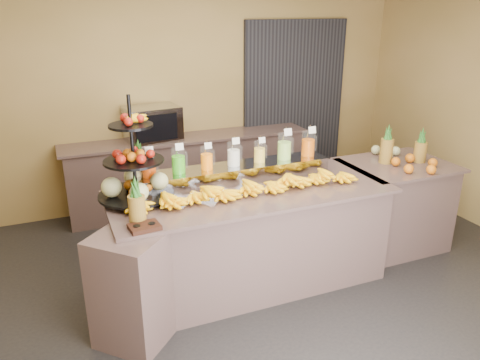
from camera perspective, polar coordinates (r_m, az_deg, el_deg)
ground at (r=4.33m, az=2.91°, el=-14.13°), size 6.00×6.00×0.00m
room_envelope at (r=4.40m, az=1.15°, el=12.86°), size 6.04×5.02×2.82m
buffet_counter at (r=4.25m, az=0.10°, el=-7.47°), size 2.75×1.25×0.93m
right_counter at (r=5.25m, az=18.11°, el=-2.87°), size 1.08×0.88×0.93m
back_ledge at (r=6.02m, az=-6.17°, el=1.01°), size 3.10×0.55×0.93m
pitcher_tray at (r=4.33m, az=-0.76°, el=0.85°), size 1.85×0.30×0.15m
juice_pitcher_orange_a at (r=4.06m, az=-11.05°, el=1.73°), size 0.12×0.13×0.29m
juice_pitcher_green at (r=4.12m, az=-7.51°, el=2.19°), size 0.12×0.13×0.29m
juice_pitcher_orange_b at (r=4.19m, az=-4.08°, el=2.53°), size 0.11×0.12×0.27m
juice_pitcher_milk at (r=4.27m, az=-0.77°, el=3.02°), size 0.12×0.12×0.29m
juice_pitcher_lemon at (r=4.37m, az=2.40°, el=3.30°), size 0.11×0.11×0.26m
juice_pitcher_lime at (r=4.48m, az=5.43°, el=3.92°), size 0.13×0.14×0.32m
juice_pitcher_orange_c at (r=4.60m, az=8.30°, el=4.22°), size 0.13×0.14×0.32m
banana_heap at (r=4.04m, az=0.87°, el=-0.65°), size 2.11×0.19×0.17m
fruit_stand at (r=3.95m, az=-12.11°, el=0.75°), size 0.66×0.66×0.88m
condiment_caddy at (r=3.49m, az=-11.57°, el=-5.62°), size 0.24×0.19×0.03m
pineapple_left_a at (r=3.55m, az=-12.47°, el=-3.09°), size 0.13×0.13×0.38m
pineapple_left_b at (r=4.22m, az=-12.09°, el=1.26°), size 0.16×0.16×0.45m
right_fruit_pile at (r=5.05m, az=19.84°, el=2.55°), size 0.48×0.46×0.25m
oven_warmer at (r=5.73m, az=-10.61°, el=6.77°), size 0.67×0.50×0.41m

